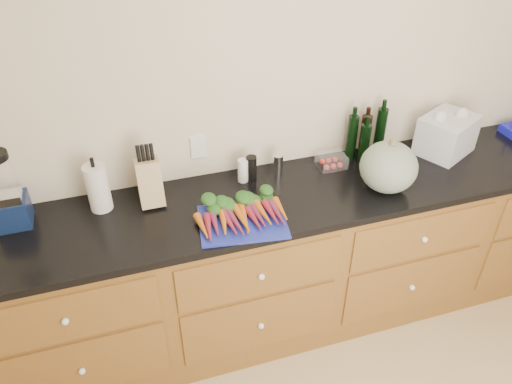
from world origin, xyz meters
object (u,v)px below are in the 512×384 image
object	(u,v)px
carrots	(240,213)
squash	(389,167)
cutting_board	(242,222)
blender_appliance	(6,194)
tomato_box	(331,161)
paper_towel	(98,188)
knife_block	(150,182)

from	to	relation	value
carrots	squash	bearing A→B (deg)	1.20
cutting_board	blender_appliance	world-z (taller)	blender_appliance
blender_appliance	tomato_box	world-z (taller)	blender_appliance
cutting_board	carrots	world-z (taller)	carrots
blender_appliance	paper_towel	distance (m)	0.40
blender_appliance	tomato_box	distance (m)	1.64
tomato_box	cutting_board	bearing A→B (deg)	-151.60
paper_towel	carrots	bearing A→B (deg)	-24.48
blender_appliance	paper_towel	xyz separation A→B (m)	(0.40, 0.00, -0.05)
carrots	blender_appliance	xyz separation A→B (m)	(-1.03, 0.29, 0.14)
squash	paper_towel	distance (m)	1.45
squash	tomato_box	size ratio (longest dim) A/B	1.94
carrots	squash	xyz separation A→B (m)	(0.79, 0.02, 0.10)
cutting_board	paper_towel	size ratio (longest dim) A/B	1.69
blender_appliance	paper_towel	size ratio (longest dim) A/B	1.59
cutting_board	blender_appliance	size ratio (longest dim) A/B	1.06
carrots	knife_block	size ratio (longest dim) A/B	1.81
cutting_board	carrots	size ratio (longest dim) A/B	0.97
carrots	paper_towel	world-z (taller)	paper_towel
carrots	cutting_board	bearing A→B (deg)	-90.00
carrots	paper_towel	size ratio (longest dim) A/B	1.74
squash	blender_appliance	world-z (taller)	blender_appliance
blender_appliance	knife_block	size ratio (longest dim) A/B	1.65
squash	knife_block	xyz separation A→B (m)	(-1.18, 0.25, -0.01)
paper_towel	knife_block	world-z (taller)	paper_towel
knife_block	blender_appliance	bearing A→B (deg)	178.40
carrots	blender_appliance	world-z (taller)	blender_appliance
carrots	knife_block	world-z (taller)	knife_block
carrots	blender_appliance	bearing A→B (deg)	164.49
blender_appliance	knife_block	distance (m)	0.64
squash	tomato_box	xyz separation A→B (m)	(-0.18, 0.28, -0.10)
carrots	paper_towel	xyz separation A→B (m)	(-0.63, 0.29, 0.09)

